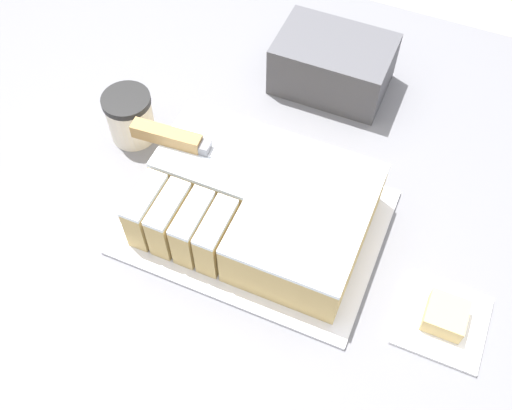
{
  "coord_description": "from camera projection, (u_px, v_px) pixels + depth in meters",
  "views": [
    {
      "loc": [
        0.25,
        -0.46,
        1.71
      ],
      "look_at": [
        0.06,
        -0.02,
        1.0
      ],
      "focal_mm": 42.0,
      "sensor_mm": 36.0,
      "label": 1
    }
  ],
  "objects": [
    {
      "name": "ground_plane",
      "position": [
        238.0,
        387.0,
        1.71
      ],
      "size": [
        8.0,
        8.0,
        0.0
      ],
      "primitive_type": "plane",
      "color": "#9E9384"
    },
    {
      "name": "countertop",
      "position": [
        233.0,
        321.0,
        1.32
      ],
      "size": [
        1.4,
        1.1,
        0.95
      ],
      "color": "slate",
      "rests_on": "ground_plane"
    },
    {
      "name": "cake_board",
      "position": [
        256.0,
        222.0,
        0.89
      ],
      "size": [
        0.37,
        0.27,
        0.01
      ],
      "color": "silver",
      "rests_on": "countertop"
    },
    {
      "name": "cake",
      "position": [
        259.0,
        204.0,
        0.86
      ],
      "size": [
        0.32,
        0.22,
        0.08
      ],
      "color": "tan",
      "rests_on": "cake_board"
    },
    {
      "name": "knife",
      "position": [
        184.0,
        141.0,
        0.86
      ],
      "size": [
        0.3,
        0.04,
        0.02
      ],
      "rotation": [
        0.0,
        0.0,
        0.07
      ],
      "color": "silver",
      "rests_on": "cake"
    },
    {
      "name": "coffee_cup",
      "position": [
        130.0,
        117.0,
        0.96
      ],
      "size": [
        0.08,
        0.08,
        0.09
      ],
      "color": "beige",
      "rests_on": "countertop"
    },
    {
      "name": "paper_napkin",
      "position": [
        442.0,
        321.0,
        0.81
      ],
      "size": [
        0.12,
        0.12,
        0.01
      ],
      "color": "white",
      "rests_on": "countertop"
    },
    {
      "name": "brownie",
      "position": [
        446.0,
        316.0,
        0.79
      ],
      "size": [
        0.05,
        0.05,
        0.03
      ],
      "color": "tan",
      "rests_on": "paper_napkin"
    },
    {
      "name": "storage_box",
      "position": [
        333.0,
        64.0,
        1.02
      ],
      "size": [
        0.19,
        0.13,
        0.09
      ],
      "color": "#47474C",
      "rests_on": "countertop"
    }
  ]
}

